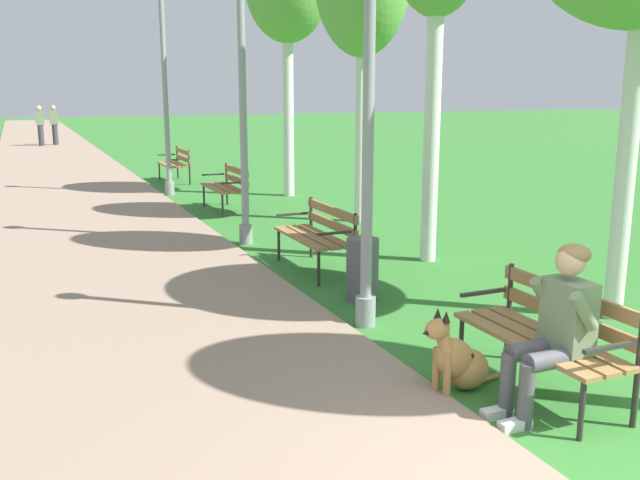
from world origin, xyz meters
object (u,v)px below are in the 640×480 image
Objects in this scene: lamp_post_near at (368,125)px; pedestrian_further_distant at (54,125)px; park_bench_near at (548,330)px; park_bench_mid at (319,231)px; park_bench_furthest at (176,162)px; dog_shepherd at (459,360)px; person_seated_on_near_bench at (556,324)px; litter_bin at (362,270)px; lamp_post_far at (165,85)px; pedestrian_distant at (40,126)px; lamp_post_mid at (242,81)px; park_bench_far at (227,184)px.

pedestrian_further_distant is (-1.59, 25.02, -1.13)m from lamp_post_near.
park_bench_near is at bearing -85.44° from pedestrian_further_distant.
park_bench_mid is 1.00× the size of park_bench_furthest.
park_bench_near is 0.71m from dog_shepherd.
pedestrian_further_distant reaches higher than dog_shepherd.
park_bench_mid is 1.20× the size of person_seated_on_near_bench.
lamp_post_near is at bearing 106.21° from park_bench_near.
park_bench_near is at bearing -85.69° from litter_bin.
lamp_post_near is 9.51m from lamp_post_far.
park_bench_mid is at bearing 91.82° from park_bench_near.
pedestrian_distant is at bearing 94.55° from dog_shepherd.
pedestrian_further_distant is at bearing 94.42° from lamp_post_mid.
lamp_post_mid is (-0.40, 1.87, 1.90)m from park_bench_mid.
lamp_post_far is at bearing -82.03° from pedestrian_distant.
park_bench_mid is 2.66m from lamp_post_near.
park_bench_near is 2.73m from litter_bin.
lamp_post_far reaches higher than person_seated_on_near_bench.
pedestrian_distant reaches higher than park_bench_furthest.
person_seated_on_near_bench is 0.27× the size of lamp_post_far.
park_bench_mid is 7.57m from lamp_post_far.
lamp_post_far reaches higher than park_bench_furthest.
lamp_post_far is at bearing 89.86° from dog_shepherd.
lamp_post_far reaches higher than lamp_post_near.
lamp_post_far is 2.81× the size of pedestrian_further_distant.
lamp_post_near is 2.31× the size of pedestrian_further_distant.
person_seated_on_near_bench is 0.82m from dog_shepherd.
person_seated_on_near_bench is 27.32m from pedestrian_further_distant.
dog_shepherd is (-0.63, -13.29, -0.25)m from park_bench_furthest.
person_seated_on_near_bench is (-0.21, -0.30, 0.17)m from park_bench_near.
lamp_post_near reaches higher than park_bench_near.
litter_bin is (-0.23, -10.85, -0.16)m from park_bench_furthest.
person_seated_on_near_bench is at bearing -124.96° from park_bench_near.
park_bench_furthest is 13.31m from dog_shepherd.
park_bench_far is 1.81× the size of dog_shepherd.
park_bench_near is at bearing -90.26° from park_bench_far.
pedestrian_further_distant reaches higher than park_bench_far.
lamp_post_mid is 21.09m from pedestrian_further_distant.
lamp_post_far is (-0.58, 11.43, 1.88)m from park_bench_near.
park_bench_near is 1.81× the size of dog_shepherd.
lamp_post_far is 8.96m from litter_bin.
litter_bin is at bearing 65.37° from lamp_post_near.
lamp_post_mid reaches higher than person_seated_on_near_bench.
lamp_post_far reaches higher than park_bench_near.
lamp_post_mid reaches higher than park_bench_far.
dog_shepherd is at bearing -90.79° from lamp_post_mid.
person_seated_on_near_bench is at bearing -87.07° from lamp_post_mid.
pedestrian_distant is (-2.10, 26.35, 0.58)m from dog_shepherd.
litter_bin is at bearing -92.26° from park_bench_far.
park_bench_near is 0.39× the size of lamp_post_near.
park_bench_near is 0.40m from person_seated_on_near_bench.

